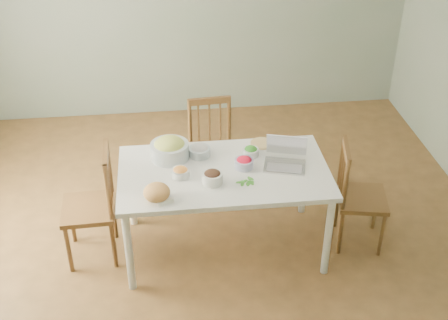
{
  "coord_description": "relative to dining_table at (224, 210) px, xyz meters",
  "views": [
    {
      "loc": [
        -0.33,
        -3.89,
        3.37
      ],
      "look_at": [
        0.12,
        -0.04,
        0.88
      ],
      "focal_mm": 47.37,
      "sensor_mm": 36.0,
      "label": 1
    }
  ],
  "objects": [
    {
      "name": "bowl_broccoli",
      "position": [
        0.24,
        0.2,
        0.43
      ],
      "size": [
        0.17,
        0.17,
        0.08
      ],
      "primitive_type": null,
      "rotation": [
        0.0,
        0.0,
        0.31
      ],
      "color": "#134E18",
      "rests_on": "dining_table"
    },
    {
      "name": "chair_left",
      "position": [
        -1.1,
        0.04,
        0.11
      ],
      "size": [
        0.43,
        0.45,
        0.99
      ],
      "primitive_type": null,
      "rotation": [
        0.0,
        0.0,
        -1.54
      ],
      "color": "#472C14",
      "rests_on": "floor"
    },
    {
      "name": "floor",
      "position": [
        -0.12,
        0.04,
        -0.39
      ],
      "size": [
        5.0,
        5.0,
        0.0
      ],
      "primitive_type": "cube",
      "color": "brown",
      "rests_on": "ground"
    },
    {
      "name": "basil_bunch",
      "position": [
        0.14,
        -0.17,
        0.4
      ],
      "size": [
        0.17,
        0.17,
        0.02
      ],
      "primitive_type": null,
      "color": "#2E7F1C",
      "rests_on": "dining_table"
    },
    {
      "name": "bowl_redpep",
      "position": [
        0.16,
        0.03,
        0.44
      ],
      "size": [
        0.17,
        0.17,
        0.09
      ],
      "primitive_type": null,
      "rotation": [
        0.0,
        0.0,
        -0.12
      ],
      "color": "red",
      "rests_on": "dining_table"
    },
    {
      "name": "butter_stick",
      "position": [
        -0.47,
        -0.38,
        0.41
      ],
      "size": [
        0.12,
        0.08,
        0.03
      ],
      "primitive_type": "cube",
      "rotation": [
        0.0,
        0.0,
        0.42
      ],
      "color": "white",
      "rests_on": "dining_table"
    },
    {
      "name": "bowl_carrot",
      "position": [
        -0.34,
        -0.04,
        0.43
      ],
      "size": [
        0.15,
        0.15,
        0.08
      ],
      "primitive_type": null,
      "rotation": [
        0.0,
        0.0,
        0.02
      ],
      "color": "gold",
      "rests_on": "dining_table"
    },
    {
      "name": "bread_boule",
      "position": [
        -0.53,
        -0.32,
        0.45
      ],
      "size": [
        0.24,
        0.24,
        0.13
      ],
      "primitive_type": "ellipsoid",
      "rotation": [
        0.0,
        0.0,
        -0.26
      ],
      "color": "#B77A46",
      "rests_on": "dining_table"
    },
    {
      "name": "bowl_squash",
      "position": [
        -0.42,
        0.24,
        0.48
      ],
      "size": [
        0.35,
        0.35,
        0.18
      ],
      "primitive_type": null,
      "rotation": [
        0.0,
        0.0,
        -0.14
      ],
      "color": "#D6CF62",
      "rests_on": "dining_table"
    },
    {
      "name": "dining_table",
      "position": [
        0.0,
        0.0,
        0.0
      ],
      "size": [
        1.66,
        0.94,
        0.78
      ],
      "primitive_type": null,
      "color": "white",
      "rests_on": "floor"
    },
    {
      "name": "bowl_mushroom",
      "position": [
        -0.11,
        -0.15,
        0.44
      ],
      "size": [
        0.18,
        0.18,
        0.1
      ],
      "primitive_type": null,
      "rotation": [
        0.0,
        0.0,
        -0.15
      ],
      "color": "black",
      "rests_on": "dining_table"
    },
    {
      "name": "chair_right",
      "position": [
        1.15,
        -0.05,
        0.08
      ],
      "size": [
        0.47,
        0.48,
        0.94
      ],
      "primitive_type": null,
      "rotation": [
        0.0,
        0.0,
        1.38
      ],
      "color": "#472C14",
      "rests_on": "floor"
    },
    {
      "name": "bowl_onion",
      "position": [
        -0.17,
        0.25,
        0.44
      ],
      "size": [
        0.19,
        0.19,
        0.09
      ],
      "primitive_type": null,
      "rotation": [
        0.0,
        0.0,
        0.09
      ],
      "color": "silver",
      "rests_on": "dining_table"
    },
    {
      "name": "flatbread",
      "position": [
        0.36,
        0.36,
        0.4
      ],
      "size": [
        0.25,
        0.25,
        0.02
      ],
      "primitive_type": "cylinder",
      "rotation": [
        0.0,
        0.0,
        0.42
      ],
      "color": "tan",
      "rests_on": "dining_table"
    },
    {
      "name": "wall_back",
      "position": [
        -0.12,
        2.54,
        0.96
      ],
      "size": [
        5.0,
        0.0,
        2.7
      ],
      "primitive_type": "cube",
      "color": "gray",
      "rests_on": "ground"
    },
    {
      "name": "chair_far",
      "position": [
        -0.02,
        0.73,
        0.09
      ],
      "size": [
        0.46,
        0.44,
        0.97
      ],
      "primitive_type": null,
      "rotation": [
        0.0,
        0.0,
        0.07
      ],
      "color": "#472C14",
      "rests_on": "floor"
    },
    {
      "name": "laptop",
      "position": [
        0.49,
        -0.0,
        0.5
      ],
      "size": [
        0.39,
        0.37,
        0.22
      ],
      "primitive_type": null,
      "rotation": [
        0.0,
        0.0,
        -0.27
      ],
      "color": "silver",
      "rests_on": "dining_table"
    }
  ]
}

